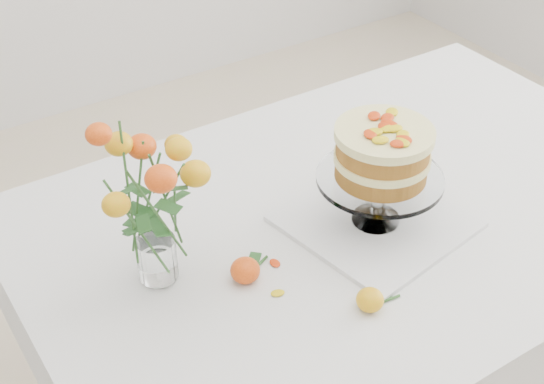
{
  "coord_description": "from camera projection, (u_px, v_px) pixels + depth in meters",
  "views": [
    {
      "loc": [
        -0.85,
        -0.94,
        1.72
      ],
      "look_at": [
        -0.24,
        -0.01,
        0.89
      ],
      "focal_mm": 50.0,
      "sensor_mm": 36.0,
      "label": 1
    }
  ],
  "objects": [
    {
      "name": "stray_petal_d",
      "position": [
        275.0,
        263.0,
        1.43
      ],
      "size": [
        0.03,
        0.02,
        0.0
      ],
      "primitive_type": "ellipsoid",
      "color": "yellow",
      "rests_on": "table"
    },
    {
      "name": "table",
      "position": [
        363.0,
        235.0,
        1.63
      ],
      "size": [
        1.43,
        0.93,
        0.76
      ],
      "color": "tan",
      "rests_on": "ground"
    },
    {
      "name": "loose_rose_far",
      "position": [
        245.0,
        270.0,
        1.38
      ],
      "size": [
        0.09,
        0.06,
        0.05
      ],
      "rotation": [
        0.0,
        0.0,
        0.41
      ],
      "color": "#D43F0A",
      "rests_on": "table"
    },
    {
      "name": "napkin",
      "position": [
        375.0,
        221.0,
        1.53
      ],
      "size": [
        0.37,
        0.37,
        0.01
      ],
      "primitive_type": "cube",
      "rotation": [
        0.0,
        0.0,
        0.16
      ],
      "color": "white",
      "rests_on": "table"
    },
    {
      "name": "stray_petal_c",
      "position": [
        432.0,
        248.0,
        1.46
      ],
      "size": [
        0.03,
        0.02,
        0.0
      ],
      "primitive_type": "ellipsoid",
      "color": "yellow",
      "rests_on": "table"
    },
    {
      "name": "stray_petal_a",
      "position": [
        350.0,
        251.0,
        1.46
      ],
      "size": [
        0.03,
        0.02,
        0.0
      ],
      "primitive_type": "ellipsoid",
      "color": "yellow",
      "rests_on": "table"
    },
    {
      "name": "stray_petal_b",
      "position": [
        403.0,
        244.0,
        1.47
      ],
      "size": [
        0.03,
        0.02,
        0.0
      ],
      "primitive_type": "ellipsoid",
      "color": "yellow",
      "rests_on": "table"
    },
    {
      "name": "cake_stand",
      "position": [
        382.0,
        158.0,
        1.43
      ],
      "size": [
        0.25,
        0.25,
        0.22
      ],
      "rotation": [
        0.0,
        0.0,
        0.17
      ],
      "color": "white",
      "rests_on": "napkin"
    },
    {
      "name": "stray_petal_e",
      "position": [
        278.0,
        293.0,
        1.36
      ],
      "size": [
        0.03,
        0.02,
        0.0
      ],
      "primitive_type": "ellipsoid",
      "color": "yellow",
      "rests_on": "table"
    },
    {
      "name": "rose_vase",
      "position": [
        148.0,
        184.0,
        1.27
      ],
      "size": [
        0.29,
        0.29,
        0.36
      ],
      "rotation": [
        0.0,
        0.0,
        -0.25
      ],
      "color": "white",
      "rests_on": "table"
    },
    {
      "name": "loose_rose_near",
      "position": [
        370.0,
        300.0,
        1.33
      ],
      "size": [
        0.09,
        0.05,
        0.04
      ],
      "rotation": [
        0.0,
        0.0,
        -0.12
      ],
      "color": "orange",
      "rests_on": "table"
    }
  ]
}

